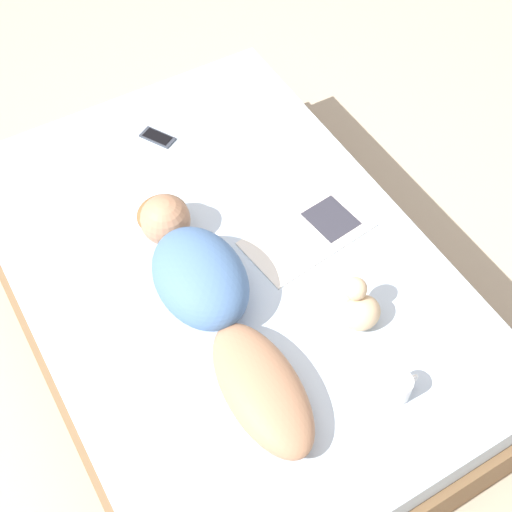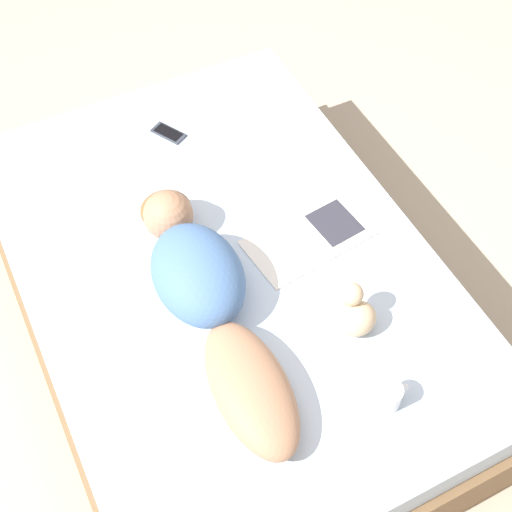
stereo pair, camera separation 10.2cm
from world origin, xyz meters
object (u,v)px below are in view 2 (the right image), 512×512
(open_magazine, at_px, (310,236))
(person, at_px, (207,295))
(coffee_mug, at_px, (389,396))
(cell_phone, at_px, (168,133))

(open_magazine, bearing_deg, person, -172.80)
(coffee_mug, relative_size, cell_phone, 0.74)
(person, bearing_deg, coffee_mug, -55.08)
(person, xyz_separation_m, open_magazine, (0.48, 0.12, -0.09))
(cell_phone, bearing_deg, open_magazine, -99.97)
(person, height_order, open_magazine, person)
(cell_phone, bearing_deg, person, -132.99)
(coffee_mug, distance_m, cell_phone, 1.48)
(coffee_mug, xyz_separation_m, cell_phone, (-0.16, 1.47, -0.05))
(person, height_order, coffee_mug, person)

